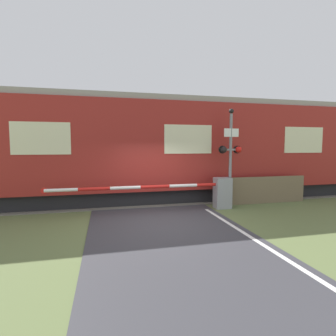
# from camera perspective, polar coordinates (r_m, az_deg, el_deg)

# --- Properties ---
(ground_plane) EXTENTS (80.00, 80.00, 0.00)m
(ground_plane) POSITION_cam_1_polar(r_m,az_deg,el_deg) (8.37, -1.58, -11.45)
(ground_plane) COLOR #5B6B3D
(track_bed) EXTENTS (36.00, 3.20, 0.13)m
(track_bed) POSITION_cam_1_polar(r_m,az_deg,el_deg) (11.63, -5.10, -6.72)
(track_bed) COLOR #666056
(track_bed) RESTS_ON ground_plane
(train) EXTENTS (19.26, 2.98, 4.33)m
(train) POSITION_cam_1_polar(r_m,az_deg,el_deg) (11.71, 2.18, 4.16)
(train) COLOR black
(train) RESTS_ON ground_plane
(crossing_barrier) EXTENTS (6.60, 0.44, 1.16)m
(crossing_barrier) POSITION_cam_1_polar(r_m,az_deg,el_deg) (9.86, 8.53, -5.14)
(crossing_barrier) COLOR gray
(crossing_barrier) RESTS_ON ground_plane
(signal_post) EXTENTS (0.91, 0.26, 3.75)m
(signal_post) POSITION_cam_1_polar(r_m,az_deg,el_deg) (10.28, 13.48, 3.50)
(signal_post) COLOR gray
(signal_post) RESTS_ON ground_plane
(roadside_fence) EXTENTS (3.65, 0.06, 1.10)m
(roadside_fence) POSITION_cam_1_polar(r_m,az_deg,el_deg) (11.46, 20.35, -4.51)
(roadside_fence) COLOR #726047
(roadside_fence) RESTS_ON ground_plane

